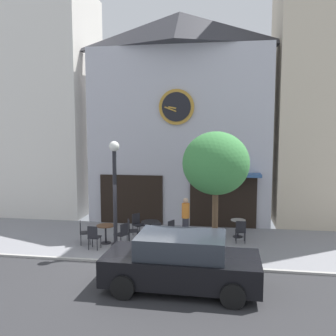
% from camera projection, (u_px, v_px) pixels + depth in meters
% --- Properties ---
extents(ground_plane, '(27.99, 11.17, 0.13)m').
position_uv_depth(ground_plane, '(131.00, 271.00, 11.38)').
color(ground_plane, gray).
extents(clock_building, '(8.51, 3.20, 9.85)m').
position_uv_depth(clock_building, '(179.00, 116.00, 17.17)').
color(clock_building, '#B2B2BC').
rests_on(clock_building, ground_plane).
extents(neighbor_building_left, '(6.39, 4.20, 11.54)m').
position_uv_depth(neighbor_building_left, '(34.00, 104.00, 19.41)').
color(neighbor_building_left, silver).
rests_on(neighbor_building_left, ground_plane).
extents(street_lamp, '(0.36, 0.36, 4.03)m').
position_uv_depth(street_lamp, '(115.00, 197.00, 12.72)').
color(street_lamp, black).
rests_on(street_lamp, ground_plane).
extents(street_tree, '(2.20, 1.98, 4.37)m').
position_uv_depth(street_tree, '(216.00, 164.00, 11.83)').
color(street_tree, brown).
rests_on(street_tree, ground_plane).
extents(cafe_table_leftmost, '(0.71, 0.71, 0.72)m').
position_uv_depth(cafe_table_leftmost, '(106.00, 230.00, 14.01)').
color(cafe_table_leftmost, black).
rests_on(cafe_table_leftmost, ground_plane).
extents(cafe_table_center, '(0.74, 0.74, 0.74)m').
position_uv_depth(cafe_table_center, '(151.00, 226.00, 14.50)').
color(cafe_table_center, black).
rests_on(cafe_table_center, ground_plane).
extents(cafe_table_rightmost, '(0.61, 0.61, 0.73)m').
position_uv_depth(cafe_table_rightmost, '(238.00, 226.00, 14.83)').
color(cafe_table_rightmost, black).
rests_on(cafe_table_rightmost, ground_plane).
extents(cafe_chair_left_end, '(0.56, 0.56, 0.90)m').
position_uv_depth(cafe_chair_left_end, '(137.00, 223.00, 15.10)').
color(cafe_chair_left_end, black).
rests_on(cafe_chair_left_end, ground_plane).
extents(cafe_chair_near_lamp, '(0.42, 0.42, 0.90)m').
position_uv_depth(cafe_chair_near_lamp, '(94.00, 236.00, 13.28)').
color(cafe_chair_near_lamp, black).
rests_on(cafe_chair_near_lamp, ground_plane).
extents(cafe_chair_corner, '(0.54, 0.54, 0.90)m').
position_uv_depth(cafe_chair_corner, '(122.00, 233.00, 13.63)').
color(cafe_chair_corner, black).
rests_on(cafe_chair_corner, ground_plane).
extents(cafe_chair_under_awning, '(0.56, 0.56, 0.90)m').
position_uv_depth(cafe_chair_under_awning, '(156.00, 232.00, 13.75)').
color(cafe_chair_under_awning, black).
rests_on(cafe_chair_under_awning, ground_plane).
extents(cafe_chair_facing_wall, '(0.52, 0.52, 0.90)m').
position_uv_depth(cafe_chair_facing_wall, '(83.00, 231.00, 13.91)').
color(cafe_chair_facing_wall, black).
rests_on(cafe_chair_facing_wall, ground_plane).
extents(cafe_chair_facing_street, '(0.41, 0.41, 0.90)m').
position_uv_depth(cafe_chair_facing_street, '(241.00, 230.00, 14.03)').
color(cafe_chair_facing_street, black).
rests_on(cafe_chair_facing_street, ground_plane).
extents(cafe_chair_curbside, '(0.52, 0.52, 0.90)m').
position_uv_depth(cafe_chair_curbside, '(131.00, 229.00, 14.16)').
color(cafe_chair_curbside, black).
rests_on(cafe_chair_curbside, ground_plane).
extents(cafe_chair_near_tree, '(0.55, 0.55, 0.90)m').
position_uv_depth(cafe_chair_near_tree, '(169.00, 229.00, 14.09)').
color(cafe_chair_near_tree, black).
rests_on(cafe_chair_near_tree, ground_plane).
extents(pedestrian_orange, '(0.37, 0.37, 1.67)m').
position_uv_depth(pedestrian_orange, '(186.00, 217.00, 14.63)').
color(pedestrian_orange, '#2D2D38').
rests_on(pedestrian_orange, ground_plane).
extents(parked_car_black, '(4.33, 2.09, 1.55)m').
position_uv_depth(parked_car_black, '(181.00, 262.00, 10.02)').
color(parked_car_black, black).
rests_on(parked_car_black, ground_plane).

